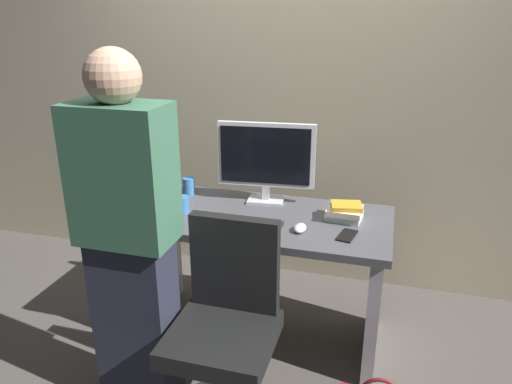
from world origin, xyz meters
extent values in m
plane|color=#4C4742|center=(0.00, 0.00, 0.00)|extent=(9.00, 9.00, 0.00)
cube|color=tan|center=(0.00, 0.81, 1.50)|extent=(6.40, 0.10, 3.00)
cube|color=#4C4C51|center=(0.00, 0.00, 0.72)|extent=(1.39, 0.66, 0.04)
cube|color=#B2B2B7|center=(-0.63, 0.00, 0.35)|extent=(0.06, 0.58, 0.70)
cube|color=#B2B2B7|center=(0.63, 0.00, 0.35)|extent=(0.06, 0.58, 0.70)
cylinder|color=black|center=(0.03, -0.69, 0.23)|extent=(0.05, 0.05, 0.39)
cube|color=black|center=(0.03, -0.69, 0.46)|extent=(0.44, 0.44, 0.08)
cube|color=black|center=(0.03, -0.50, 0.72)|extent=(0.40, 0.06, 0.44)
cube|color=#262838|center=(-0.39, -0.65, 0.42)|extent=(0.34, 0.20, 0.85)
cube|color=#38664C|center=(-0.39, -0.65, 1.14)|extent=(0.40, 0.24, 0.58)
sphere|color=tan|center=(-0.39, -0.65, 1.53)|extent=(0.22, 0.22, 0.22)
cube|color=silver|center=(-0.01, 0.20, 0.75)|extent=(0.21, 0.16, 0.02)
cube|color=silver|center=(-0.01, 0.20, 0.80)|extent=(0.04, 0.03, 0.08)
cube|color=silver|center=(-0.01, 0.20, 1.02)|extent=(0.54, 0.08, 0.36)
cube|color=black|center=(-0.02, 0.19, 1.02)|extent=(0.50, 0.05, 0.32)
cube|color=#262626|center=(-0.06, -0.14, 0.75)|extent=(0.43, 0.14, 0.02)
ellipsoid|color=white|center=(0.25, -0.14, 0.76)|extent=(0.06, 0.10, 0.03)
cylinder|color=#3372B2|center=(-0.41, -0.07, 0.79)|extent=(0.08, 0.08, 0.09)
cylinder|color=#3372B2|center=(-0.48, 0.20, 0.79)|extent=(0.07, 0.07, 0.10)
cube|color=white|center=(0.44, 0.07, 0.76)|extent=(0.19, 0.16, 0.04)
cube|color=beige|center=(0.44, 0.06, 0.79)|extent=(0.18, 0.17, 0.03)
cube|color=gold|center=(0.45, 0.06, 0.82)|extent=(0.17, 0.15, 0.02)
cube|color=black|center=(0.48, -0.13, 0.75)|extent=(0.10, 0.15, 0.01)
camera|label=1|loc=(0.64, -2.28, 1.76)|focal=34.00mm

